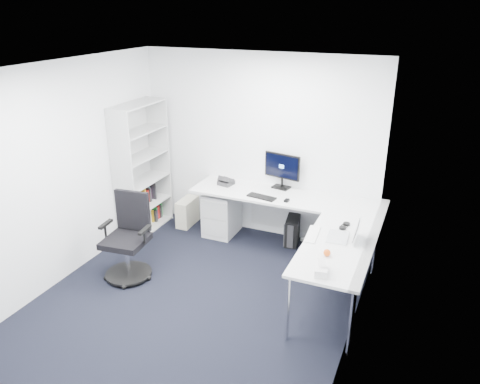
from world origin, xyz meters
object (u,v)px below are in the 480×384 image
at_px(bookshelf, 142,169).
at_px(task_chair, 125,239).
at_px(l_desk, 277,232).
at_px(monitor, 282,171).
at_px(laptop, 338,228).

xyz_separation_m(bookshelf, task_chair, (0.58, -1.28, -0.44)).
height_order(l_desk, bookshelf, bookshelf).
bearing_deg(bookshelf, monitor, 15.56).
bearing_deg(monitor, l_desk, -64.68).
bearing_deg(bookshelf, task_chair, -65.59).
bearing_deg(l_desk, laptop, -33.62).
xyz_separation_m(l_desk, task_chair, (-1.60, -1.23, 0.15)).
distance_m(task_chair, laptop, 2.63).
bearing_deg(task_chair, laptop, 7.52).
bearing_deg(l_desk, task_chair, -142.48).
bearing_deg(task_chair, monitor, 46.07).
bearing_deg(l_desk, bookshelf, 178.68).
height_order(bookshelf, laptop, bookshelf).
xyz_separation_m(monitor, laptop, (1.09, -1.23, -0.15)).
xyz_separation_m(bookshelf, laptop, (3.11, -0.67, -0.08)).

